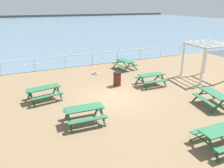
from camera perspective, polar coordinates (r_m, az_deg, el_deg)
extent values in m
cube|color=#846B4C|center=(13.12, 0.84, -4.00)|extent=(30.00, 24.00, 0.20)
cube|color=slate|center=(64.00, -20.15, 14.38)|extent=(142.00, 90.00, 0.01)
cube|color=#4C4C47|center=(106.83, -22.27, 16.05)|extent=(142.00, 6.00, 1.80)
cube|color=white|center=(19.72, -8.75, 7.63)|extent=(23.00, 0.06, 0.06)
cube|color=white|center=(19.83, -8.68, 6.30)|extent=(23.00, 0.05, 0.05)
cylinder|color=white|center=(19.23, -27.31, 3.64)|extent=(0.07, 0.07, 1.05)
cylinder|color=white|center=(19.22, -19.75, 4.72)|extent=(0.07, 0.07, 1.05)
cylinder|color=white|center=(19.55, -12.29, 5.71)|extent=(0.07, 0.07, 1.05)
cylinder|color=white|center=(20.20, -5.17, 6.56)|extent=(0.07, 0.07, 1.05)
cylinder|color=white|center=(21.14, 1.43, 7.26)|extent=(0.07, 0.07, 1.05)
cylinder|color=white|center=(22.34, 7.42, 7.80)|extent=(0.07, 0.07, 1.05)
cylinder|color=white|center=(23.75, 12.76, 8.22)|extent=(0.07, 0.07, 1.05)
cylinder|color=white|center=(25.34, 17.47, 8.53)|extent=(0.07, 0.07, 1.05)
cube|color=#286B47|center=(13.01, 25.48, -2.24)|extent=(1.01, 1.90, 0.05)
cube|color=#286B47|center=(12.74, 23.10, -3.79)|extent=(0.58, 1.82, 0.04)
cube|color=#286B47|center=(13.50, 27.34, -3.14)|extent=(0.58, 1.82, 0.04)
cube|color=#1E5035|center=(13.48, 21.98, -2.67)|extent=(0.79, 0.22, 0.79)
cube|color=#1E5035|center=(13.92, 24.50, -2.33)|extent=(0.79, 0.22, 0.79)
cube|color=#1E5035|center=(13.68, 23.28, -2.33)|extent=(1.49, 0.33, 0.04)
cube|color=#1E5035|center=(12.38, 26.07, -5.36)|extent=(0.79, 0.22, 0.79)
cube|color=#1E5035|center=(12.59, 27.42, -4.93)|extent=(1.49, 0.33, 0.04)
cube|color=#286B47|center=(9.52, 27.03, -10.69)|extent=(1.81, 0.74, 0.05)
cube|color=#286B47|center=(10.00, 24.08, -10.66)|extent=(1.81, 0.30, 0.04)
cube|color=#1E5035|center=(9.39, 21.72, -12.94)|extent=(0.10, 0.79, 0.79)
cube|color=#1E5035|center=(8.99, 25.09, -15.12)|extent=(0.10, 0.79, 0.79)
cube|color=#1E5035|center=(9.16, 23.40, -13.78)|extent=(0.09, 1.50, 0.04)
cube|color=#286B47|center=(10.23, -7.36, -6.30)|extent=(1.83, 0.79, 0.05)
cube|color=#286B47|center=(10.90, -8.11, -6.33)|extent=(1.81, 0.35, 0.04)
cube|color=#286B47|center=(9.83, -6.37, -9.38)|extent=(1.81, 0.35, 0.04)
cube|color=#1E5035|center=(10.90, -3.77, -6.60)|extent=(0.12, 0.80, 0.79)
cube|color=#1E5035|center=(10.27, -2.48, -8.38)|extent=(0.12, 0.80, 0.79)
cube|color=#1E5035|center=(10.56, -3.15, -7.25)|extent=(0.13, 1.50, 0.04)
cube|color=#1E5035|center=(10.60, -11.90, -7.87)|extent=(0.12, 0.80, 0.79)
cube|color=#1E5035|center=(9.95, -11.13, -9.80)|extent=(0.12, 0.80, 0.79)
cube|color=#1E5035|center=(10.25, -11.55, -8.58)|extent=(0.13, 1.50, 0.04)
cube|color=#286B47|center=(18.69, 3.43, 6.19)|extent=(0.96, 1.89, 0.05)
cube|color=#286B47|center=(18.42, 1.84, 5.03)|extent=(0.53, 1.82, 0.04)
cube|color=#286B47|center=(19.13, 4.92, 5.55)|extent=(0.53, 1.82, 0.04)
cube|color=#1E5035|center=(19.19, 1.12, 5.44)|extent=(0.80, 0.20, 0.79)
cube|color=#1E5035|center=(19.61, 2.95, 5.74)|extent=(0.80, 0.20, 0.79)
cube|color=#1E5035|center=(19.39, 2.04, 5.72)|extent=(1.49, 0.29, 0.04)
cube|color=#1E5035|center=(17.97, 3.90, 4.36)|extent=(0.80, 0.20, 0.79)
cube|color=#1E5035|center=(18.41, 5.78, 4.69)|extent=(0.80, 0.20, 0.79)
cube|color=#1E5035|center=(18.17, 4.86, 4.66)|extent=(1.49, 0.29, 0.04)
cube|color=#286B47|center=(15.10, 10.34, 2.44)|extent=(1.82, 0.75, 0.05)
cube|color=#286B47|center=(15.69, 9.07, 2.05)|extent=(1.81, 0.31, 0.04)
cube|color=#286B47|center=(14.71, 11.55, 0.63)|extent=(1.81, 0.31, 0.04)
cube|color=#1E5035|center=(15.93, 11.91, 1.85)|extent=(0.10, 0.79, 0.79)
cube|color=#1E5035|center=(15.35, 13.46, 1.02)|extent=(0.10, 0.79, 0.79)
cube|color=#1E5035|center=(15.63, 12.68, 1.60)|extent=(0.10, 1.50, 0.04)
cube|color=#1E5035|center=(15.14, 7.00, 1.17)|extent=(0.10, 0.79, 0.79)
cube|color=#1E5035|center=(14.53, 8.44, 0.27)|extent=(0.10, 0.79, 0.79)
cube|color=#1E5035|center=(14.81, 7.71, 0.89)|extent=(0.10, 1.50, 0.04)
cube|color=#286B47|center=(13.11, -17.61, -0.99)|extent=(1.89, 0.99, 0.05)
cube|color=#286B47|center=(13.78, -18.23, -1.36)|extent=(1.82, 0.56, 0.04)
cube|color=#286B47|center=(12.67, -16.64, -3.11)|extent=(1.82, 0.56, 0.04)
cube|color=#1E5035|center=(13.79, -14.82, -1.32)|extent=(0.21, 0.79, 0.79)
cube|color=#1E5035|center=(13.13, -13.71, -2.34)|extent=(0.21, 0.79, 0.79)
cube|color=#1E5035|center=(13.44, -14.30, -1.64)|extent=(0.31, 1.49, 0.04)
cube|color=#1E5035|center=(13.43, -21.08, -2.65)|extent=(0.21, 0.79, 0.79)
cube|color=#1E5035|center=(12.74, -20.27, -3.76)|extent=(0.21, 0.79, 0.79)
cube|color=#1E5035|center=(13.07, -20.71, -3.01)|extent=(0.31, 1.49, 0.04)
cube|color=white|center=(19.02, 23.52, 6.33)|extent=(0.12, 0.12, 2.50)
cube|color=white|center=(17.64, 18.15, 6.02)|extent=(0.12, 0.12, 2.50)
cube|color=white|center=(16.00, 22.77, 4.04)|extent=(0.12, 0.12, 2.50)
cube|color=white|center=(18.00, 26.42, 9.48)|extent=(0.34, 2.44, 0.12)
cube|color=white|center=(16.53, 20.91, 9.46)|extent=(0.34, 2.44, 0.12)
cube|color=white|center=(18.06, 21.46, 10.21)|extent=(2.44, 0.34, 0.12)
cube|color=white|center=(16.47, 26.32, 8.66)|extent=(2.44, 0.34, 0.12)
cube|color=white|center=(16.51, 20.96, 9.87)|extent=(0.31, 2.56, 0.04)
cube|color=white|center=(16.87, 22.43, 9.87)|extent=(0.31, 2.56, 0.04)
cube|color=white|center=(17.23, 23.84, 9.87)|extent=(0.31, 2.56, 0.04)
cube|color=white|center=(17.60, 25.19, 9.86)|extent=(0.31, 2.56, 0.04)
cube|color=white|center=(17.99, 26.48, 9.85)|extent=(0.31, 2.56, 0.04)
cylinder|color=#591E19|center=(14.86, 1.38, 1.15)|extent=(0.52, 0.52, 0.85)
cylinder|color=black|center=(14.71, 1.40, 2.90)|extent=(0.55, 0.55, 0.10)
torus|color=tan|center=(17.58, -4.54, 2.89)|extent=(0.55, 0.55, 0.11)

